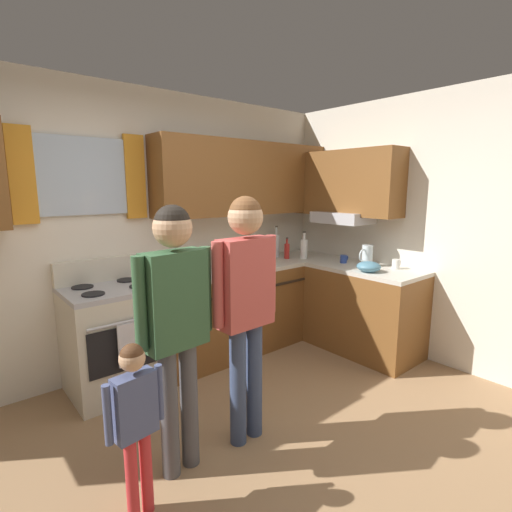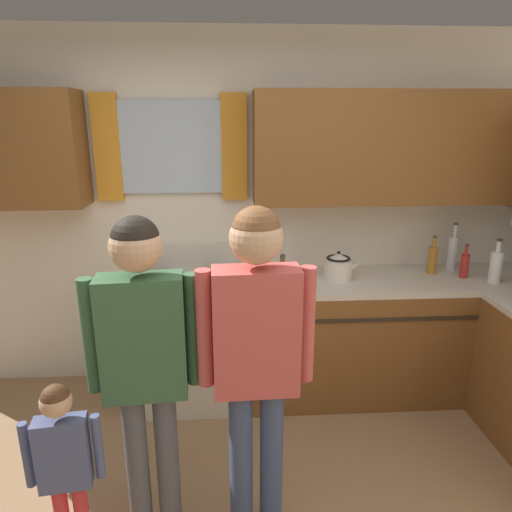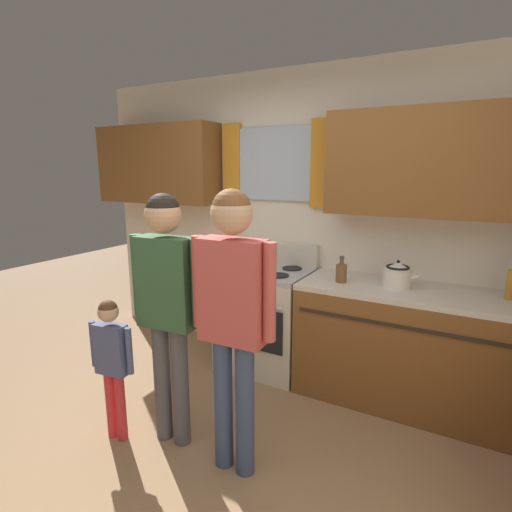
{
  "view_description": "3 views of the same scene",
  "coord_description": "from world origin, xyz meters",
  "px_view_note": "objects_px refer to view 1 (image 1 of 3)",
  "views": [
    {
      "loc": [
        -1.37,
        -1.58,
        1.72
      ],
      "look_at": [
        0.49,
        0.63,
        1.2
      ],
      "focal_mm": 27.09,
      "sensor_mm": 36.0,
      "label": 1
    },
    {
      "loc": [
        0.02,
        -1.5,
        1.99
      ],
      "look_at": [
        0.17,
        0.9,
        1.27
      ],
      "focal_mm": 32.22,
      "sensor_mm": 36.0,
      "label": 2
    },
    {
      "loc": [
        1.26,
        -1.46,
        1.76
      ],
      "look_at": [
        0.1,
        0.64,
        1.24
      ],
      "focal_mm": 28.19,
      "sensor_mm": 36.0,
      "label": 3
    }
  ],
  "objects_px": {
    "bottle_tall_clear": "(276,245)",
    "mug_ceramic_white": "(396,264)",
    "adult_in_plaid": "(246,292)",
    "stovetop_kettle": "(220,260)",
    "mug_cobalt_blue": "(344,259)",
    "mixing_bowl": "(369,267)",
    "water_pitcher": "(367,256)",
    "bottle_milk_white": "(304,248)",
    "stove_oven": "(115,337)",
    "bottle_squat_brown": "(188,268)",
    "bottle_sauce_red": "(287,251)",
    "adult_holding_child": "(176,310)",
    "bottle_oil_amber": "(268,250)",
    "small_child": "(135,411)"
  },
  "relations": [
    {
      "from": "bottle_tall_clear",
      "to": "water_pitcher",
      "type": "relative_size",
      "value": 1.67
    },
    {
      "from": "bottle_squat_brown",
      "to": "bottle_sauce_red",
      "type": "height_order",
      "value": "bottle_sauce_red"
    },
    {
      "from": "mixing_bowl",
      "to": "small_child",
      "type": "bearing_deg",
      "value": -171.96
    },
    {
      "from": "bottle_oil_amber",
      "to": "bottle_milk_white",
      "type": "bearing_deg",
      "value": -31.71
    },
    {
      "from": "bottle_milk_white",
      "to": "small_child",
      "type": "xyz_separation_m",
      "value": [
        -2.55,
        -1.24,
        -0.42
      ]
    },
    {
      "from": "bottle_tall_clear",
      "to": "bottle_milk_white",
      "type": "distance_m",
      "value": 0.33
    },
    {
      "from": "bottle_squat_brown",
      "to": "stovetop_kettle",
      "type": "relative_size",
      "value": 0.75
    },
    {
      "from": "bottle_sauce_red",
      "to": "stovetop_kettle",
      "type": "relative_size",
      "value": 0.9
    },
    {
      "from": "mug_ceramic_white",
      "to": "adult_holding_child",
      "type": "bearing_deg",
      "value": -178.02
    },
    {
      "from": "adult_holding_child",
      "to": "water_pitcher",
      "type": "bearing_deg",
      "value": 8.43
    },
    {
      "from": "stove_oven",
      "to": "bottle_tall_clear",
      "type": "bearing_deg",
      "value": 3.85
    },
    {
      "from": "bottle_tall_clear",
      "to": "mixing_bowl",
      "type": "height_order",
      "value": "bottle_tall_clear"
    },
    {
      "from": "bottle_tall_clear",
      "to": "adult_holding_child",
      "type": "relative_size",
      "value": 0.23
    },
    {
      "from": "stovetop_kettle",
      "to": "bottle_milk_white",
      "type": "bearing_deg",
      "value": -7.2
    },
    {
      "from": "stovetop_kettle",
      "to": "small_child",
      "type": "height_order",
      "value": "stovetop_kettle"
    },
    {
      "from": "bottle_tall_clear",
      "to": "mixing_bowl",
      "type": "distance_m",
      "value": 1.17
    },
    {
      "from": "stove_oven",
      "to": "bottle_squat_brown",
      "type": "bearing_deg",
      "value": -5.62
    },
    {
      "from": "mug_cobalt_blue",
      "to": "water_pitcher",
      "type": "bearing_deg",
      "value": -80.75
    },
    {
      "from": "stove_oven",
      "to": "bottle_tall_clear",
      "type": "distance_m",
      "value": 2.07
    },
    {
      "from": "bottle_sauce_red",
      "to": "small_child",
      "type": "relative_size",
      "value": 0.26
    },
    {
      "from": "mug_ceramic_white",
      "to": "adult_in_plaid",
      "type": "relative_size",
      "value": 0.08
    },
    {
      "from": "stovetop_kettle",
      "to": "mug_cobalt_blue",
      "type": "bearing_deg",
      "value": -26.05
    },
    {
      "from": "stovetop_kettle",
      "to": "mixing_bowl",
      "type": "bearing_deg",
      "value": -44.44
    },
    {
      "from": "mug_cobalt_blue",
      "to": "bottle_oil_amber",
      "type": "bearing_deg",
      "value": 126.21
    },
    {
      "from": "mixing_bowl",
      "to": "adult_holding_child",
      "type": "height_order",
      "value": "adult_holding_child"
    },
    {
      "from": "bottle_sauce_red",
      "to": "water_pitcher",
      "type": "distance_m",
      "value": 0.9
    },
    {
      "from": "bottle_squat_brown",
      "to": "mug_ceramic_white",
      "type": "distance_m",
      "value": 2.06
    },
    {
      "from": "bottle_squat_brown",
      "to": "bottle_oil_amber",
      "type": "xyz_separation_m",
      "value": [
        1.12,
        0.14,
        0.03
      ]
    },
    {
      "from": "stove_oven",
      "to": "bottle_squat_brown",
      "type": "relative_size",
      "value": 5.37
    },
    {
      "from": "mug_ceramic_white",
      "to": "adult_in_plaid",
      "type": "xyz_separation_m",
      "value": [
        -2.02,
        -0.11,
        0.1
      ]
    },
    {
      "from": "bottle_tall_clear",
      "to": "mug_cobalt_blue",
      "type": "height_order",
      "value": "bottle_tall_clear"
    },
    {
      "from": "small_child",
      "to": "stovetop_kettle",
      "type": "bearing_deg",
      "value": 42.82
    },
    {
      "from": "bottle_squat_brown",
      "to": "small_child",
      "type": "distance_m",
      "value": 1.74
    },
    {
      "from": "water_pitcher",
      "to": "bottle_squat_brown",
      "type": "bearing_deg",
      "value": 154.55
    },
    {
      "from": "bottle_oil_amber",
      "to": "adult_holding_child",
      "type": "distance_m",
      "value": 2.26
    },
    {
      "from": "bottle_milk_white",
      "to": "mixing_bowl",
      "type": "height_order",
      "value": "bottle_milk_white"
    },
    {
      "from": "bottle_milk_white",
      "to": "adult_in_plaid",
      "type": "bearing_deg",
      "value": -147.54
    },
    {
      "from": "bottle_tall_clear",
      "to": "mug_ceramic_white",
      "type": "bearing_deg",
      "value": -69.14
    },
    {
      "from": "mug_ceramic_white",
      "to": "stovetop_kettle",
      "type": "height_order",
      "value": "stovetop_kettle"
    },
    {
      "from": "bottle_oil_amber",
      "to": "water_pitcher",
      "type": "xyz_separation_m",
      "value": [
        0.53,
        -0.93,
        0.0
      ]
    },
    {
      "from": "bottle_squat_brown",
      "to": "small_child",
      "type": "relative_size",
      "value": 0.21
    },
    {
      "from": "stove_oven",
      "to": "water_pitcher",
      "type": "xyz_separation_m",
      "value": [
        2.34,
        -0.85,
        0.54
      ]
    },
    {
      "from": "bottle_oil_amber",
      "to": "adult_in_plaid",
      "type": "height_order",
      "value": "adult_in_plaid"
    },
    {
      "from": "bottle_oil_amber",
      "to": "mug_ceramic_white",
      "type": "bearing_deg",
      "value": -61.47
    },
    {
      "from": "stove_oven",
      "to": "water_pitcher",
      "type": "height_order",
      "value": "water_pitcher"
    },
    {
      "from": "bottle_squat_brown",
      "to": "bottle_sauce_red",
      "type": "relative_size",
      "value": 0.84
    },
    {
      "from": "mug_ceramic_white",
      "to": "adult_holding_child",
      "type": "relative_size",
      "value": 0.08
    },
    {
      "from": "bottle_squat_brown",
      "to": "mug_ceramic_white",
      "type": "relative_size",
      "value": 1.63
    },
    {
      "from": "mixing_bowl",
      "to": "mug_ceramic_white",
      "type": "bearing_deg",
      "value": -16.79
    },
    {
      "from": "bottle_squat_brown",
      "to": "bottle_milk_white",
      "type": "xyz_separation_m",
      "value": [
        1.47,
        -0.07,
        0.04
      ]
    }
  ]
}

